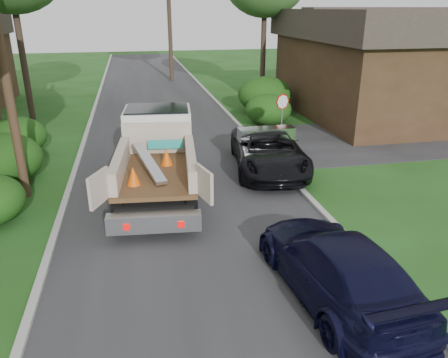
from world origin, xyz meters
name	(u,v)px	position (x,y,z in m)	size (l,w,h in m)	color
ground	(205,252)	(0.00, 0.00, 0.00)	(120.00, 120.00, 0.00)	#1D4112
road	(170,145)	(0.00, 10.00, 0.00)	(8.00, 90.00, 0.02)	#28282B
side_street	(407,137)	(12.00, 9.00, 0.01)	(16.00, 7.00, 0.02)	#28282B
curb_left	(81,150)	(-4.10, 10.00, 0.06)	(0.20, 90.00, 0.12)	#9E9E99
curb_right	(253,139)	(4.10, 10.00, 0.06)	(0.20, 90.00, 0.12)	#9E9E99
stop_sign	(282,109)	(5.20, 9.00, 1.78)	(0.71, 0.32, 2.48)	slate
utility_pole	(0,42)	(-5.48, 4.98, 5.17)	(2.42, 1.25, 10.00)	#382619
house_right	(381,62)	(13.00, 14.00, 3.16)	(9.72, 12.96, 6.20)	#362416
hedge_left_b	(3,159)	(-6.50, 6.50, 0.94)	(2.86, 2.86, 1.87)	#173E0E
hedge_left_c	(16,136)	(-6.80, 10.00, 0.85)	(2.60, 2.60, 1.70)	#173E0E
hedge_right_a	(268,109)	(5.80, 13.00, 0.85)	(2.60, 2.60, 1.70)	#173E0E
hedge_right_b	(265,95)	(6.50, 16.00, 1.10)	(3.38, 3.38, 2.21)	#173E0E
flatbed_truck	(158,148)	(-0.86, 5.10, 1.43)	(3.54, 7.20, 2.64)	black
black_pickup	(268,150)	(3.60, 5.87, 0.80)	(2.67, 5.79, 1.61)	black
navy_suv	(337,266)	(2.60, -2.50, 0.77)	(2.16, 5.30, 1.54)	black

